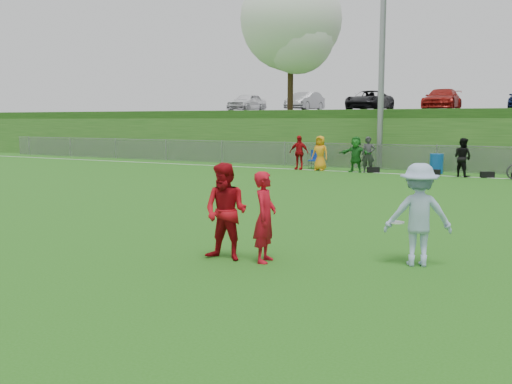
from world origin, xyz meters
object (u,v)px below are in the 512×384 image
Objects in this scene: player_red_left at (265,217)px; player_blue at (418,215)px; frisbee at (397,222)px; player_red_center at (226,212)px; recycling_bin at (436,164)px.

player_red_left is 0.91× the size of player_blue.
player_blue is at bearing 17.20° from frisbee.
player_red_center is 2.97m from frisbee.
player_red_center is at bearing -90.43° from recycling_bin.
frisbee is at bearing 20.64° from player_red_center.
frisbee is (-0.34, -0.10, -0.14)m from player_blue.
player_red_left is at bearing 14.39° from player_red_center.
player_red_center is at bearing -158.12° from frisbee.
frisbee is (2.07, 0.92, -0.06)m from player_red_left.
player_red_center is 1.89× the size of recycling_bin.
recycling_bin is at bearing -102.03° from player_blue.
frisbee is at bearing -81.47° from recycling_bin.
player_red_left is 2.62m from player_blue.
player_blue is at bearing -80.32° from recycling_bin.
frisbee is 17.61m from recycling_bin.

